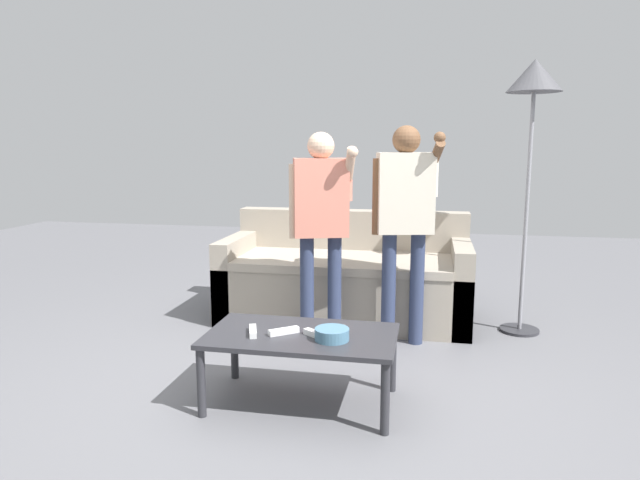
# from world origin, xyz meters

# --- Properties ---
(ground_plane) EXTENTS (12.00, 12.00, 0.00)m
(ground_plane) POSITION_xyz_m (0.00, 0.00, 0.00)
(ground_plane) COLOR slate
(couch) EXTENTS (1.89, 0.88, 0.82)m
(couch) POSITION_xyz_m (0.13, 1.44, 0.30)
(couch) COLOR #9E9384
(couch) RESTS_ON ground
(coffee_table) EXTENTS (0.98, 0.55, 0.38)m
(coffee_table) POSITION_xyz_m (0.13, -0.13, 0.34)
(coffee_table) COLOR #2D2D33
(coffee_table) RESTS_ON ground
(snack_bowl) EXTENTS (0.17, 0.17, 0.06)m
(snack_bowl) POSITION_xyz_m (0.30, -0.19, 0.41)
(snack_bowl) COLOR teal
(snack_bowl) RESTS_ON coffee_table
(game_remote_nunchuk) EXTENTS (0.06, 0.09, 0.05)m
(game_remote_nunchuk) POSITION_xyz_m (0.35, -0.11, 0.41)
(game_remote_nunchuk) COLOR white
(game_remote_nunchuk) RESTS_ON coffee_table
(floor_lamp) EXTENTS (0.37, 0.37, 1.93)m
(floor_lamp) POSITION_xyz_m (1.44, 1.32, 1.69)
(floor_lamp) COLOR #2D2D33
(floor_lamp) RESTS_ON ground
(player_right) EXTENTS (0.46, 0.29, 1.47)m
(player_right) POSITION_xyz_m (0.60, 0.90, 0.93)
(player_right) COLOR #2D3856
(player_right) RESTS_ON ground
(player_center) EXTENTS (0.46, 0.31, 1.43)m
(player_center) POSITION_xyz_m (0.06, 0.78, 0.90)
(player_center) COLOR #2D3856
(player_center) RESTS_ON ground
(game_remote_wand_near) EXTENTS (0.15, 0.13, 0.03)m
(game_remote_wand_near) POSITION_xyz_m (0.04, -0.15, 0.40)
(game_remote_wand_near) COLOR white
(game_remote_wand_near) RESTS_ON coffee_table
(game_remote_wand_far) EXTENTS (0.14, 0.12, 0.03)m
(game_remote_wand_far) POSITION_xyz_m (0.21, -0.16, 0.40)
(game_remote_wand_far) COLOR white
(game_remote_wand_far) RESTS_ON coffee_table
(game_remote_wand_spare) EXTENTS (0.08, 0.16, 0.03)m
(game_remote_wand_spare) POSITION_xyz_m (-0.11, -0.18, 0.40)
(game_remote_wand_spare) COLOR white
(game_remote_wand_spare) RESTS_ON coffee_table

